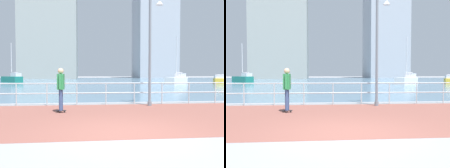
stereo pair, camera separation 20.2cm
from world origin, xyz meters
The scene contains 10 objects.
ground centered at (0.00, 40.00, 0.00)m, with size 220.00×220.00×0.00m, color gray.
brick_paving centered at (0.00, 2.63, 0.00)m, with size 28.00×6.44×0.01m, color brown.
harbor_water centered at (0.00, 50.85, 0.00)m, with size 180.00×88.00×0.00m, color slate.
waterfront_railing centered at (0.00, 5.85, 0.74)m, with size 25.25×0.06×1.07m.
lamppost centered at (2.15, 5.31, 3.14)m, with size 0.78×0.48×5.67m.
skateboarder centered at (-1.94, 3.60, 1.03)m, with size 0.41×0.55×1.72m.
sailboat_blue centered at (11.95, 27.56, 0.64)m, with size 4.38×4.47×6.71m.
sailboat_ivory centered at (-13.76, 38.99, 0.66)m, with size 4.54×4.62×6.95m.
tower_beige centered at (26.89, 91.33, 21.77)m, with size 15.10×16.67×45.22m.
tower_slate centered at (-12.43, 77.57, 14.15)m, with size 17.75×15.85×29.96m.
Camera 1 is at (-1.02, -5.99, 1.49)m, focal length 39.42 mm.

